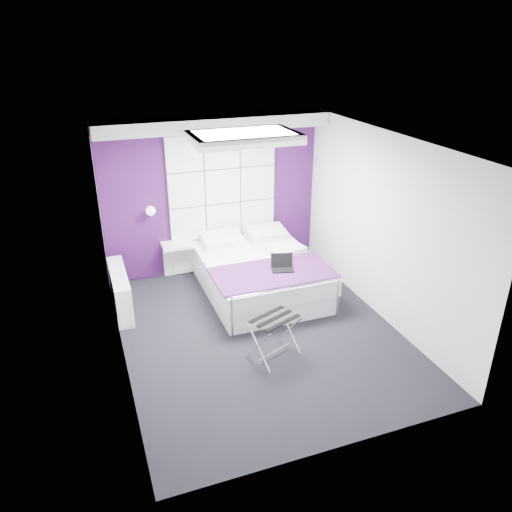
{
  "coord_description": "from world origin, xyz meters",
  "views": [
    {
      "loc": [
        -2.04,
        -5.4,
        3.79
      ],
      "look_at": [
        0.08,
        0.35,
        0.99
      ],
      "focal_mm": 35.0,
      "sensor_mm": 36.0,
      "label": 1
    }
  ],
  "objects": [
    {
      "name": "bed",
      "position": [
        0.41,
        1.09,
        0.31
      ],
      "size": [
        1.74,
        2.1,
        0.74
      ],
      "color": "white",
      "rests_on": "floor"
    },
    {
      "name": "floor",
      "position": [
        0.0,
        0.0,
        0.0
      ],
      "size": [
        4.4,
        4.4,
        0.0
      ],
      "primitive_type": "plane",
      "color": "black",
      "rests_on": "ground"
    },
    {
      "name": "luggage_rack",
      "position": [
        -0.02,
        -0.56,
        0.28
      ],
      "size": [
        0.57,
        0.42,
        0.56
      ],
      "rotation": [
        0.0,
        0.0,
        0.39
      ],
      "color": "silver",
      "rests_on": "floor"
    },
    {
      "name": "ceiling",
      "position": [
        0.0,
        0.0,
        2.6
      ],
      "size": [
        4.4,
        4.4,
        0.0
      ],
      "primitive_type": "plane",
      "rotation": [
        3.14,
        0.0,
        0.0
      ],
      "color": "white",
      "rests_on": "wall_back"
    },
    {
      "name": "skylight",
      "position": [
        0.0,
        0.6,
        2.55
      ],
      "size": [
        1.36,
        0.86,
        0.12
      ],
      "primitive_type": null,
      "color": "white",
      "rests_on": "ceiling"
    },
    {
      "name": "wall_back",
      "position": [
        0.0,
        2.2,
        1.3
      ],
      "size": [
        3.6,
        0.0,
        3.6
      ],
      "primitive_type": "plane",
      "rotation": [
        1.57,
        0.0,
        0.0
      ],
      "color": "silver",
      "rests_on": "floor"
    },
    {
      "name": "accent_wall",
      "position": [
        0.0,
        2.19,
        1.3
      ],
      "size": [
        3.58,
        0.02,
        2.58
      ],
      "primitive_type": "cube",
      "color": "#3C1046",
      "rests_on": "wall_back"
    },
    {
      "name": "laptop",
      "position": [
        0.57,
        0.61,
        0.65
      ],
      "size": [
        0.32,
        0.23,
        0.23
      ],
      "rotation": [
        0.0,
        0.0,
        -0.26
      ],
      "color": "black",
      "rests_on": "bed"
    },
    {
      "name": "wall_lamp",
      "position": [
        -1.05,
        2.06,
        1.22
      ],
      "size": [
        0.15,
        0.15,
        0.15
      ],
      "primitive_type": "sphere",
      "color": "white",
      "rests_on": "wall_back"
    },
    {
      "name": "soffit",
      "position": [
        0.0,
        1.95,
        2.5
      ],
      "size": [
        3.58,
        0.5,
        0.2
      ],
      "primitive_type": "cube",
      "color": "white",
      "rests_on": "wall_back"
    },
    {
      "name": "radiator",
      "position": [
        -1.69,
        1.3,
        0.3
      ],
      "size": [
        0.22,
        1.2,
        0.6
      ],
      "primitive_type": "cube",
      "color": "white",
      "rests_on": "floor"
    },
    {
      "name": "nightstand",
      "position": [
        -0.68,
        2.02,
        0.59
      ],
      "size": [
        0.49,
        0.38,
        0.05
      ],
      "primitive_type": "cube",
      "color": "white",
      "rests_on": "wall_back"
    },
    {
      "name": "headboard",
      "position": [
        0.15,
        2.14,
        1.17
      ],
      "size": [
        1.8,
        0.08,
        2.3
      ],
      "primitive_type": null,
      "color": "silver",
      "rests_on": "wall_back"
    },
    {
      "name": "wall_right",
      "position": [
        1.8,
        0.0,
        1.3
      ],
      "size": [
        0.0,
        4.4,
        4.4
      ],
      "primitive_type": "plane",
      "rotation": [
        1.57,
        0.0,
        -1.57
      ],
      "color": "silver",
      "rests_on": "floor"
    },
    {
      "name": "wall_left",
      "position": [
        -1.8,
        0.0,
        1.3
      ],
      "size": [
        0.0,
        4.4,
        4.4
      ],
      "primitive_type": "plane",
      "rotation": [
        1.57,
        0.0,
        1.57
      ],
      "color": "silver",
      "rests_on": "floor"
    }
  ]
}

